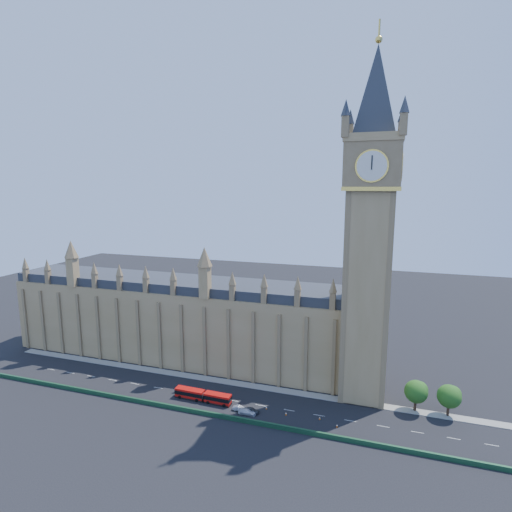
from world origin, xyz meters
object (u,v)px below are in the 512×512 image
(red_bus, at_px, (203,396))
(car_grey, at_px, (251,410))
(car_white, at_px, (247,412))
(car_silver, at_px, (240,408))

(red_bus, relative_size, car_grey, 3.95)
(red_bus, height_order, car_white, red_bus)
(red_bus, relative_size, car_silver, 4.32)
(car_grey, xyz_separation_m, car_silver, (-3.28, 0.08, -0.08))
(red_bus, height_order, car_silver, red_bus)
(car_grey, bearing_deg, car_silver, 89.29)
(car_white, bearing_deg, red_bus, 77.21)
(car_silver, xyz_separation_m, car_white, (2.45, -1.06, 0.06))
(car_grey, bearing_deg, red_bus, 84.23)
(red_bus, xyz_separation_m, car_white, (13.95, -2.64, -0.79))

